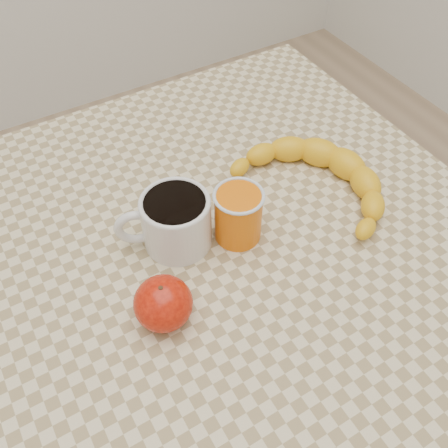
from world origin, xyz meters
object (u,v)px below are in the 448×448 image
table (224,267)px  banana (318,179)px  orange_juice_glass (238,214)px  apple (163,303)px  coffee_mug (174,220)px

table → banana: (0.17, 0.00, 0.11)m
orange_juice_glass → apple: bearing=-154.7°
table → coffee_mug: size_ratio=5.37×
table → apple: size_ratio=8.06×
coffee_mug → banana: bearing=-4.8°
coffee_mug → apple: bearing=-123.1°
coffee_mug → apple: coffee_mug is taller
table → banana: 0.21m
banana → coffee_mug: bearing=161.5°
table → orange_juice_glass: bearing=-38.6°
orange_juice_glass → banana: orange_juice_glass is taller
apple → banana: size_ratio=0.29×
orange_juice_glass → banana: (0.16, 0.02, -0.02)m
apple → banana: apple is taller
apple → table: bearing=31.8°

